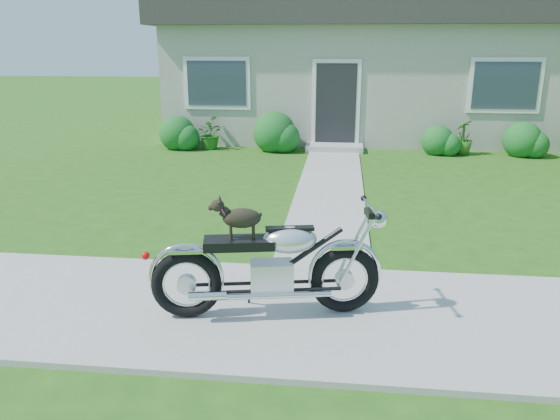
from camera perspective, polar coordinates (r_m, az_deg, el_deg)
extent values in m
plane|color=#235114|center=(5.60, 19.64, -11.03)|extent=(80.00, 80.00, 0.00)
cube|color=#9E9B93|center=(5.59, 19.66, -10.85)|extent=(24.00, 2.20, 0.04)
cube|color=#9E9B93|center=(10.14, 5.28, 2.46)|extent=(1.20, 8.00, 0.03)
cube|color=#B2AFA1|center=(16.91, 11.30, 13.08)|extent=(12.00, 6.00, 3.00)
cube|color=#2D2B28|center=(16.90, 11.71, 19.85)|extent=(12.60, 6.60, 1.00)
cube|color=black|center=(13.88, 5.84, 10.68)|extent=(1.00, 0.06, 2.10)
cube|color=#9E9B93|center=(13.67, 5.70, 6.47)|extent=(1.40, 0.70, 0.16)
cube|color=#2D3847|center=(14.19, -6.61, 13.02)|extent=(1.70, 0.05, 1.30)
cube|color=#2D3847|center=(14.34, 22.47, 11.93)|extent=(1.70, 0.05, 1.30)
sphere|color=#185B1F|center=(13.69, 16.13, 6.95)|extent=(0.76, 0.76, 0.76)
sphere|color=#185B1F|center=(13.59, -0.59, 8.07)|extent=(1.05, 1.05, 1.05)
sphere|color=#185B1F|center=(14.12, -10.68, 7.86)|extent=(0.91, 0.91, 0.91)
sphere|color=#185B1F|center=(14.14, 24.00, 6.67)|extent=(0.88, 0.88, 0.88)
imported|color=#1C5C18|center=(13.95, -7.47, 7.96)|extent=(0.92, 0.94, 0.80)
imported|color=#2F671C|center=(13.84, 18.60, 7.22)|extent=(0.64, 0.64, 0.83)
torus|color=black|center=(5.30, 6.76, -7.22)|extent=(0.68, 0.23, 0.67)
torus|color=black|center=(5.24, -9.73, -7.67)|extent=(0.68, 0.23, 0.67)
cube|color=silver|center=(5.20, -0.88, -7.00)|extent=(0.44, 0.31, 0.30)
ellipsoid|color=silver|center=(5.07, 1.02, -3.12)|extent=(0.56, 0.38, 0.26)
cube|color=black|center=(5.06, -4.30, -3.46)|extent=(0.69, 0.38, 0.09)
cube|color=silver|center=(5.17, 6.89, -3.78)|extent=(0.32, 0.19, 0.03)
cube|color=silver|center=(5.11, -9.91, -4.19)|extent=(0.32, 0.19, 0.03)
cylinder|color=silver|center=(5.10, 9.46, 0.30)|extent=(0.14, 0.59, 0.03)
sphere|color=silver|center=(5.15, 10.26, -0.96)|extent=(0.20, 0.20, 0.17)
cylinder|color=silver|center=(5.13, -0.78, -8.92)|extent=(1.09, 0.27, 0.06)
ellipsoid|color=black|center=(4.98, -4.01, -0.85)|extent=(0.38, 0.23, 0.19)
sphere|color=black|center=(4.95, -6.56, 0.47)|extent=(0.13, 0.13, 0.11)
cylinder|color=black|center=(5.06, -5.16, -2.07)|extent=(0.03, 0.03, 0.14)
cylinder|color=black|center=(4.98, -5.17, -2.38)|extent=(0.03, 0.03, 0.14)
cylinder|color=black|center=(5.06, -2.81, -2.02)|extent=(0.03, 0.03, 0.14)
cylinder|color=black|center=(4.98, -2.79, -2.33)|extent=(0.03, 0.03, 0.14)
torus|color=#BF326E|center=(4.96, -5.94, -0.09)|extent=(0.07, 0.11, 0.09)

